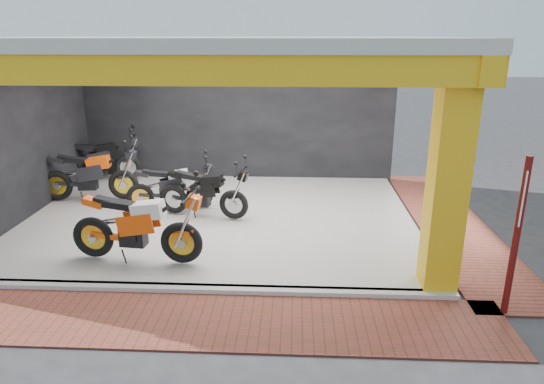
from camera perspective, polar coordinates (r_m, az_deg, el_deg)
The scene contains 17 objects.
ground at distance 8.53m, azimuth -8.07°, elevation -8.18°, with size 80.00×80.00×0.00m, color #2D2D30.
showroom_floor at distance 10.32m, azimuth -6.05°, elevation -3.06°, with size 8.00×6.00×0.10m, color silver.
showroom_ceiling at distance 9.64m, azimuth -6.77°, elevation 17.05°, with size 8.40×6.40×0.20m, color beige.
back_wall at distance 12.86m, azimuth -4.21°, elevation 9.05°, with size 8.20×0.20×3.50m, color black.
left_wall at distance 11.24m, azimuth -27.59°, elevation 5.76°, with size 0.20×6.20×3.50m, color black.
corner_column at distance 7.38m, azimuth 19.99°, elevation 1.25°, with size 0.50×0.50×3.50m, color gold.
header_beam_front at distance 6.71m, azimuth -10.93°, elevation 13.93°, with size 8.40×0.30×0.40m, color gold.
header_beam_right at distance 9.83m, azimuth 17.81°, elevation 14.61°, with size 0.30×6.40×0.40m, color gold.
floor_kerb at distance 7.63m, azimuth -9.51°, elevation -11.20°, with size 8.00×0.20×0.10m, color silver.
paver_front at distance 6.99m, azimuth -10.85°, elevation -14.54°, with size 9.00×1.40×0.03m, color brown.
paver_right at distance 10.72m, azimuth 20.28°, elevation -3.51°, with size 1.40×7.00×0.03m, color brown.
signpost at distance 7.23m, azimuth 26.90°, elevation -4.16°, with size 0.15×0.30×2.29m.
moto_hero at distance 8.01m, azimuth -10.73°, elevation -3.60°, with size 2.39×0.89×1.46m, color #E64909, non-canonical shape.
moto_row_a at distance 10.62m, azimuth -8.55°, elevation 1.15°, with size 1.96×0.73×1.20m, color black, non-canonical shape.
moto_row_b at distance 9.85m, azimuth -4.56°, elevation 0.16°, with size 2.07×0.77×1.26m, color black, non-canonical shape.
moto_row_c at distance 11.52m, azimuth -17.20°, elevation 2.43°, with size 2.31×0.86×1.41m, color black, non-canonical shape.
moto_row_d at distance 13.12m, azimuth -16.70°, elevation 4.18°, with size 2.22×0.82×1.36m, color black, non-canonical shape.
Camera 1 is at (1.56, -7.51, 3.74)m, focal length 32.00 mm.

